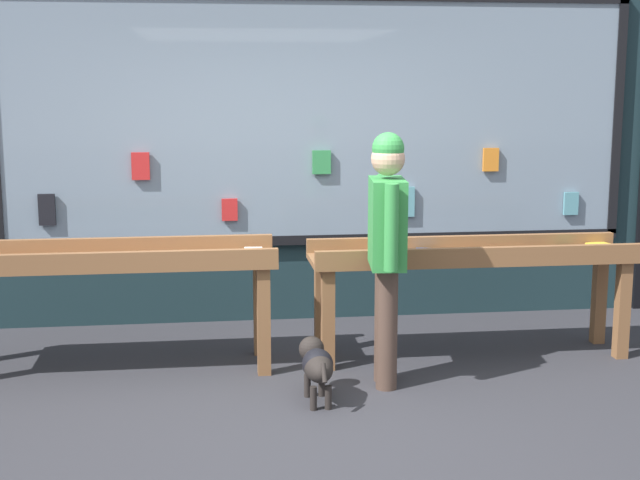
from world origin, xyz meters
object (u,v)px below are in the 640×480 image
object	(u,v)px
person_browsing	(387,239)
display_table_right	(472,265)
display_table_left	(104,271)
small_dog	(317,363)

from	to	relation	value
person_browsing	display_table_right	bearing A→B (deg)	-46.97
display_table_left	display_table_right	xyz separation A→B (m)	(2.64, 0.01, -0.03)
person_browsing	small_dog	distance (m)	0.93
display_table_right	person_browsing	distance (m)	0.99
display_table_left	small_dog	distance (m)	1.68
display_table_right	person_browsing	xyz separation A→B (m)	(-0.76, -0.56, 0.30)
display_table_left	small_dog	size ratio (longest dim) A/B	3.94
person_browsing	small_dog	world-z (taller)	person_browsing
small_dog	person_browsing	bearing A→B (deg)	-64.99
person_browsing	display_table_left	bearing A→B (deg)	80.05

